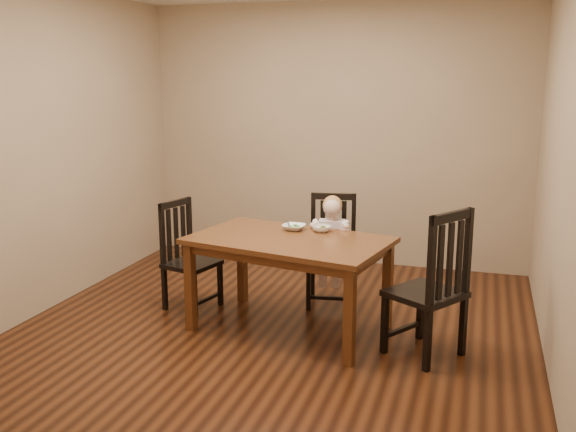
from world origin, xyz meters
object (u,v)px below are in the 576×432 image
(chair_left, at_px, (187,257))
(bowl_veg, at_px, (322,229))
(chair_child, at_px, (332,252))
(toddler, at_px, (332,239))
(chair_right, at_px, (432,287))
(bowl_peas, at_px, (294,227))
(dining_table, at_px, (289,249))

(chair_left, relative_size, bowl_veg, 6.12)
(chair_child, distance_m, toddler, 0.14)
(chair_child, height_order, chair_right, chair_right)
(chair_left, height_order, bowl_peas, chair_left)
(chair_left, xyz_separation_m, bowl_veg, (1.16, 0.05, 0.32))
(chair_child, xyz_separation_m, chair_right, (0.93, -0.89, 0.06))
(chair_child, bearing_deg, toddler, 90.00)
(chair_right, bearing_deg, dining_table, 113.03)
(chair_left, relative_size, bowl_peas, 5.09)
(chair_child, relative_size, bowl_peas, 5.25)
(bowl_peas, bearing_deg, chair_child, 63.34)
(dining_table, height_order, chair_right, chair_right)
(bowl_veg, bearing_deg, bowl_peas, -176.95)
(chair_child, height_order, bowl_veg, chair_child)
(chair_child, distance_m, bowl_veg, 0.52)
(toddler, bearing_deg, chair_left, 11.09)
(dining_table, relative_size, toddler, 3.25)
(chair_left, xyz_separation_m, chair_right, (2.08, -0.42, 0.07))
(chair_child, bearing_deg, chair_left, 13.27)
(chair_right, xyz_separation_m, bowl_veg, (-0.92, 0.47, 0.25))
(dining_table, xyz_separation_m, bowl_veg, (0.19, 0.28, 0.11))
(toddler, bearing_deg, chair_right, 128.57)
(dining_table, distance_m, chair_right, 1.13)
(chair_left, bearing_deg, bowl_peas, 107.03)
(chair_left, xyz_separation_m, bowl_peas, (0.94, 0.04, 0.32))
(bowl_peas, bearing_deg, bowl_veg, 3.05)
(chair_child, height_order, bowl_peas, chair_child)
(dining_table, bearing_deg, chair_right, -9.85)
(chair_left, bearing_deg, dining_table, 91.66)
(chair_child, relative_size, toddler, 1.91)
(toddler, relative_size, bowl_peas, 2.75)
(dining_table, height_order, chair_child, chair_child)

